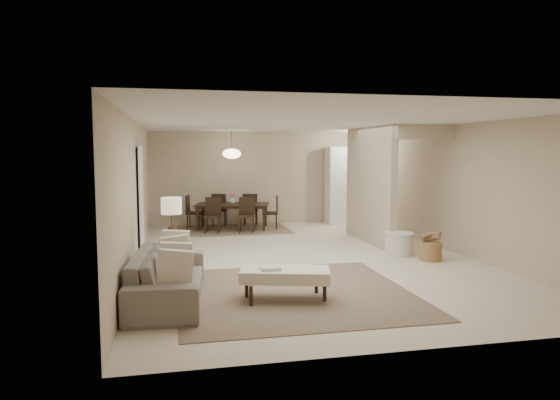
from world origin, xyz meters
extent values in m
plane|color=beige|center=(0.00, 0.00, 0.00)|extent=(9.00, 9.00, 0.00)
plane|color=white|center=(0.00, 0.00, 2.50)|extent=(9.00, 9.00, 0.00)
plane|color=tan|center=(0.00, 4.50, 1.25)|extent=(6.00, 0.00, 6.00)
plane|color=tan|center=(-3.00, 0.00, 1.25)|extent=(0.00, 9.00, 9.00)
plane|color=tan|center=(3.00, 0.00, 1.25)|extent=(0.00, 9.00, 9.00)
cube|color=tan|center=(1.80, 1.25, 1.25)|extent=(0.15, 2.50, 2.50)
cube|color=black|center=(-2.97, 0.60, 1.02)|extent=(0.04, 0.90, 2.04)
cube|color=white|center=(2.35, 4.15, 1.05)|extent=(1.20, 0.55, 2.10)
cylinder|color=white|center=(2.30, 3.20, 2.46)|extent=(0.44, 0.44, 0.05)
cube|color=brown|center=(-0.73, -2.28, 0.01)|extent=(3.20, 3.20, 0.01)
imported|color=slate|center=(-2.45, -2.28, 0.33)|extent=(2.29, 1.05, 0.65)
cube|color=beige|center=(-0.93, -2.58, 0.34)|extent=(1.27, 0.83, 0.16)
cylinder|color=black|center=(-1.42, -2.77, 0.13)|extent=(0.05, 0.05, 0.26)
cylinder|color=black|center=(-0.44, -2.77, 0.13)|extent=(0.05, 0.05, 0.26)
cylinder|color=black|center=(-1.42, -2.38, 0.13)|extent=(0.05, 0.05, 0.26)
cylinder|color=black|center=(-0.44, -2.38, 0.13)|extent=(0.05, 0.05, 0.26)
cube|color=black|center=(-2.40, -0.97, 0.25)|extent=(0.58, 0.58, 0.50)
cylinder|color=#4D3721|center=(-2.40, -0.97, 0.65)|extent=(0.12, 0.12, 0.30)
cylinder|color=#4D3721|center=(-2.40, -0.97, 0.93)|extent=(0.03, 0.03, 0.26)
cylinder|color=beige|center=(-2.40, -0.97, 1.13)|extent=(0.32, 0.32, 0.26)
cylinder|color=beige|center=(1.84, -0.19, 0.21)|extent=(0.55, 0.55, 0.43)
cylinder|color=olive|center=(2.18, -0.76, 0.17)|extent=(0.41, 0.41, 0.33)
cube|color=#867053|center=(-0.92, 3.67, 0.01)|extent=(2.80, 2.10, 0.01)
imported|color=black|center=(-0.92, 3.67, 0.32)|extent=(2.02, 1.41, 0.64)
imported|color=silver|center=(-0.92, 3.67, 0.73)|extent=(0.17, 0.17, 0.17)
cube|color=yellow|center=(2.63, 2.88, 0.01)|extent=(0.98, 0.65, 0.01)
cylinder|color=#4D3721|center=(-0.92, 3.67, 2.25)|extent=(0.02, 0.02, 0.50)
ellipsoid|color=#FFEAC6|center=(-0.92, 3.67, 1.92)|extent=(0.46, 0.46, 0.25)
camera|label=1|loc=(-2.35, -8.91, 1.97)|focal=32.00mm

